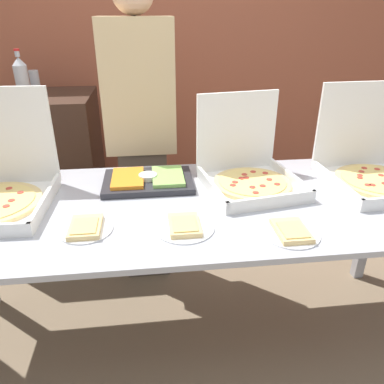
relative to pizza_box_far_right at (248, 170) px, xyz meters
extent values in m
plane|color=#847056|center=(-0.29, -0.15, -0.91)|extent=(16.00, 16.00, 0.00)
cube|color=#9E5138|center=(-0.29, 1.55, 0.49)|extent=(10.00, 0.06, 2.80)
cube|color=#A8AAB2|center=(-0.29, -0.15, -0.09)|extent=(2.43, 0.92, 0.02)
cube|color=#A8AAB2|center=(0.87, 0.26, -0.51)|extent=(0.06, 0.06, 0.81)
cube|color=white|center=(0.01, -0.05, -0.07)|extent=(0.48, 0.48, 0.02)
cube|color=white|center=(0.04, -0.25, -0.04)|extent=(0.42, 0.08, 0.04)
cube|color=white|center=(-0.19, -0.09, -0.04)|extent=(0.08, 0.42, 0.04)
cube|color=white|center=(0.21, -0.02, -0.04)|extent=(0.08, 0.42, 0.04)
cube|color=white|center=(-0.03, 0.16, 0.14)|extent=(0.42, 0.08, 0.40)
cylinder|color=#E5C17A|center=(0.01, -0.05, -0.05)|extent=(0.37, 0.37, 0.02)
cylinder|color=#EFCC70|center=(0.01, -0.05, -0.04)|extent=(0.32, 0.32, 0.00)
cylinder|color=#C13D2D|center=(0.09, -0.05, -0.03)|extent=(0.03, 0.03, 0.00)
cylinder|color=#C13D2D|center=(0.10, 0.03, -0.03)|extent=(0.03, 0.03, 0.00)
cylinder|color=#C13D2D|center=(0.04, 0.06, -0.03)|extent=(0.03, 0.03, 0.00)
cylinder|color=#C13D2D|center=(-0.01, 0.03, -0.03)|extent=(0.03, 0.03, 0.00)
cylinder|color=#C13D2D|center=(-0.01, -0.01, -0.03)|extent=(0.03, 0.03, 0.00)
cylinder|color=#C13D2D|center=(-0.04, -0.02, -0.03)|extent=(0.03, 0.03, 0.00)
cylinder|color=#C13D2D|center=(-0.08, -0.06, -0.03)|extent=(0.03, 0.03, 0.00)
cylinder|color=#C13D2D|center=(-0.09, -0.09, -0.03)|extent=(0.03, 0.03, 0.00)
cylinder|color=#C13D2D|center=(-0.01, -0.12, -0.03)|extent=(0.03, 0.03, 0.00)
cylinder|color=#C13D2D|center=(-0.01, -0.18, -0.03)|extent=(0.03, 0.03, 0.00)
cylinder|color=#C13D2D|center=(0.04, -0.11, -0.03)|extent=(0.03, 0.03, 0.00)
cylinder|color=#C13D2D|center=(0.11, -0.10, -0.03)|extent=(0.03, 0.03, 0.00)
cube|color=white|center=(-0.92, -0.13, -0.04)|extent=(0.03, 0.48, 0.04)
cube|color=white|center=(-1.15, 0.12, 0.17)|extent=(0.48, 0.03, 0.46)
cylinder|color=#C13D2D|center=(-1.07, -0.13, -0.03)|extent=(0.03, 0.03, 0.00)
cylinder|color=#C13D2D|center=(-1.05, -0.05, -0.03)|extent=(0.03, 0.03, 0.00)
cylinder|color=#C13D2D|center=(-1.11, 0.00, -0.03)|extent=(0.03, 0.03, 0.00)
cylinder|color=#C13D2D|center=(-1.07, -0.18, -0.03)|extent=(0.03, 0.03, 0.00)
cube|color=white|center=(0.63, -0.10, -0.07)|extent=(0.48, 0.48, 0.02)
cube|color=white|center=(0.40, -0.11, -0.04)|extent=(0.04, 0.46, 0.04)
cube|color=white|center=(0.62, 0.14, 0.16)|extent=(0.46, 0.04, 0.44)
cylinder|color=#E5C17A|center=(0.63, -0.10, -0.05)|extent=(0.41, 0.41, 0.02)
cylinder|color=#EFCC70|center=(0.63, -0.10, -0.04)|extent=(0.35, 0.35, 0.00)
cylinder|color=#C13D2D|center=(0.66, -0.06, -0.03)|extent=(0.03, 0.03, 0.00)
cylinder|color=#C13D2D|center=(0.68, 0.02, -0.03)|extent=(0.03, 0.03, 0.00)
cylinder|color=#C13D2D|center=(0.62, 0.04, -0.03)|extent=(0.03, 0.03, 0.00)
cylinder|color=#C13D2D|center=(0.59, 0.00, -0.03)|extent=(0.03, 0.03, 0.00)
cylinder|color=#C13D2D|center=(0.55, -0.05, -0.03)|extent=(0.03, 0.03, 0.00)
cylinder|color=#C13D2D|center=(0.54, -0.08, -0.03)|extent=(0.03, 0.03, 0.00)
cylinder|color=#C13D2D|center=(0.53, -0.16, -0.03)|extent=(0.03, 0.03, 0.00)
cylinder|color=#C13D2D|center=(0.55, -0.16, -0.03)|extent=(0.03, 0.03, 0.00)
cylinder|color=#C13D2D|center=(0.62, -0.15, -0.03)|extent=(0.03, 0.03, 0.00)
cylinder|color=white|center=(-0.35, -0.38, -0.07)|extent=(0.24, 0.24, 0.01)
cube|color=#E5C17A|center=(-0.35, -0.38, -0.06)|extent=(0.12, 0.17, 0.02)
cube|color=#EFCC70|center=(-0.35, -0.39, -0.05)|extent=(0.09, 0.12, 0.01)
cylinder|color=white|center=(-0.73, -0.34, -0.07)|extent=(0.21, 0.21, 0.01)
cube|color=#E5C17A|center=(-0.73, -0.34, -0.06)|extent=(0.12, 0.17, 0.02)
cube|color=#EFCC70|center=(-0.73, -0.36, -0.05)|extent=(0.09, 0.12, 0.01)
cylinder|color=white|center=(0.05, -0.47, -0.07)|extent=(0.22, 0.22, 0.01)
cube|color=#E5C17A|center=(0.05, -0.47, -0.06)|extent=(0.12, 0.17, 0.02)
cube|color=#EFCC70|center=(0.05, -0.48, -0.05)|extent=(0.09, 0.12, 0.01)
cube|color=#28282D|center=(-0.48, 0.06, -0.06)|extent=(0.43, 0.30, 0.03)
cube|color=orange|center=(-0.58, 0.06, -0.04)|extent=(0.15, 0.24, 0.02)
cube|color=#8CC65B|center=(-0.39, 0.06, -0.04)|extent=(0.15, 0.24, 0.02)
cylinder|color=white|center=(-0.48, 0.06, -0.03)|extent=(0.09, 0.09, 0.02)
cube|color=#382319|center=(-1.20, 0.94, -0.36)|extent=(0.74, 0.60, 1.12)
cylinder|color=#B7BCC1|center=(-1.23, 0.87, 0.30)|extent=(0.08, 0.08, 0.19)
cone|color=#B7BCC1|center=(-1.23, 0.87, 0.42)|extent=(0.08, 0.08, 0.05)
cylinder|color=#B7BCC1|center=(-1.23, 0.87, 0.46)|extent=(0.03, 0.03, 0.03)
cylinder|color=red|center=(-1.23, 0.87, 0.49)|extent=(0.03, 0.03, 0.01)
cylinder|color=silver|center=(-1.25, 1.19, 0.26)|extent=(0.07, 0.07, 0.12)
cylinder|color=silver|center=(-1.25, 1.19, 0.33)|extent=(0.06, 0.06, 0.00)
cube|color=#473D33|center=(-0.51, 0.51, -0.48)|extent=(0.28, 0.20, 0.87)
cube|color=#D1B27F|center=(-0.51, 0.51, 0.31)|extent=(0.40, 0.22, 0.72)
camera|label=1|loc=(-0.47, -1.63, 0.69)|focal=35.00mm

